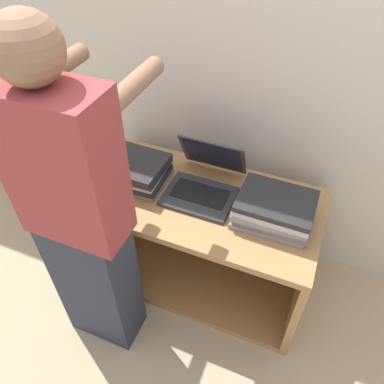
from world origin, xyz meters
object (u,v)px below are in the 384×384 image
laptop_stack_left (132,169)px  laptop_stack_right (274,209)px  person (81,221)px  laptop_open (204,183)px

laptop_stack_left → laptop_stack_right: same height
laptop_stack_right → person: size_ratio=0.22×
laptop_open → laptop_stack_right: (0.36, -0.07, 0.02)m
laptop_open → laptop_stack_left: 0.37m
person → laptop_stack_right: bearing=34.4°
laptop_open → person: size_ratio=0.23×
laptop_stack_right → laptop_stack_left: bearing=179.5°
laptop_open → person: 0.63m
laptop_stack_right → person: person is taller
laptop_stack_left → laptop_stack_right: size_ratio=1.01×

